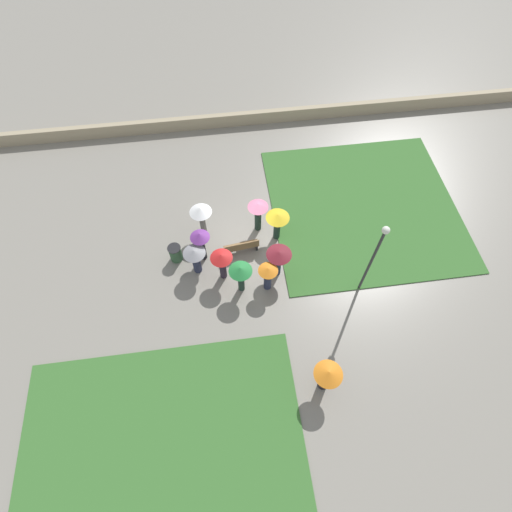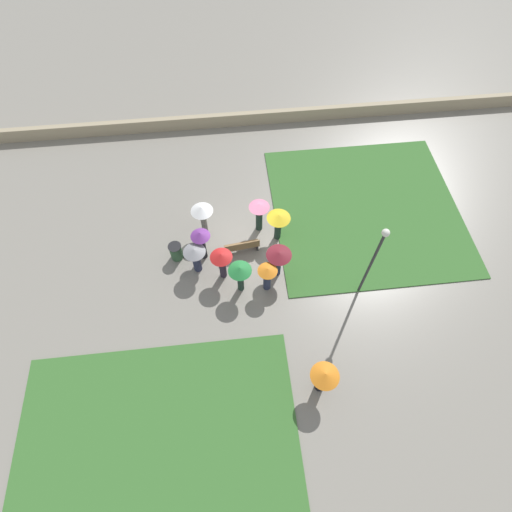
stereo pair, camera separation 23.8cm
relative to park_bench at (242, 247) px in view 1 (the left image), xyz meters
The scene contains 17 objects.
ground_plane 0.67m from the park_bench, 104.10° to the right, with size 90.00×90.00×0.00m, color gray.
lawn_patch_near 7.13m from the park_bench, 164.08° to the right, with size 9.83×9.58×0.06m.
lawn_patch_far 9.91m from the park_bench, 66.04° to the left, with size 10.88×8.97×0.06m.
parapet_wall 9.49m from the park_bench, 90.70° to the right, with size 45.00×0.35×0.83m.
park_bench is the anchor object (origin of this frame).
lamp_post 6.49m from the park_bench, 152.62° to the left, with size 0.32×0.32×4.82m.
trash_bin 3.23m from the park_bench, ahead, with size 0.64×0.64×0.95m.
crowd_person_pink 1.94m from the park_bench, 126.33° to the right, with size 1.02×1.02×1.98m.
crowd_person_orange 2.42m from the park_bench, 114.88° to the left, with size 0.90×0.90×1.73m.
crowd_person_red 1.84m from the park_bench, 50.67° to the left, with size 1.03×1.03×1.87m.
crowd_person_green 2.29m from the park_bench, 83.30° to the left, with size 1.06×1.06×1.92m.
crowd_person_maroon 2.33m from the park_bench, 138.32° to the left, with size 1.18×1.18×1.84m.
crowd_person_purple 2.12m from the park_bench, ahead, with size 0.92×0.92×2.00m.
crowd_person_yellow 2.19m from the park_bench, 159.64° to the right, with size 1.16×1.16×1.84m.
crowd_person_grey 2.45m from the park_bench, 18.77° to the left, with size 1.05×1.05×1.73m.
crowd_person_white 2.53m from the park_bench, 38.90° to the right, with size 1.09×1.09×1.99m.
lone_walker_far_path 7.47m from the park_bench, 110.25° to the left, with size 1.14×1.14×1.90m.
Camera 1 is at (0.83, 11.24, 16.85)m, focal length 28.00 mm.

